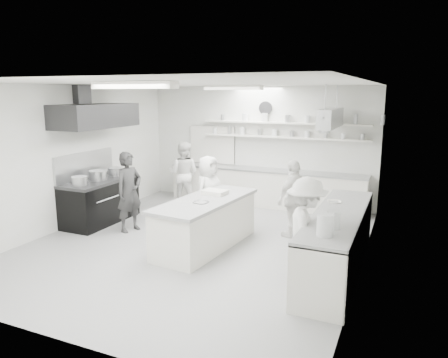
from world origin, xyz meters
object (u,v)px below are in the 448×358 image
at_px(back_counter, 265,188).
at_px(cook_back, 184,174).
at_px(prep_island, 206,224).
at_px(right_counter, 337,243).
at_px(cook_stove, 129,192).
at_px(stove, 100,202).

xyz_separation_m(back_counter, cook_back, (-1.90, -0.81, 0.36)).
distance_m(back_counter, prep_island, 3.26).
distance_m(right_counter, cook_back, 4.99).
bearing_deg(back_counter, cook_back, -156.90).
relative_size(right_counter, prep_island, 1.40).
xyz_separation_m(right_counter, prep_island, (-2.42, 0.14, -0.04)).
height_order(prep_island, cook_stove, cook_stove).
distance_m(prep_island, cook_back, 3.08).
height_order(stove, cook_stove, cook_stove).
relative_size(prep_island, cook_back, 1.44).
bearing_deg(stove, right_counter, -6.52).
xyz_separation_m(prep_island, cook_back, (-1.83, 2.45, 0.38)).
bearing_deg(stove, cook_stove, -14.32).
relative_size(stove, cook_stove, 1.08).
relative_size(prep_island, cook_stove, 1.42).
distance_m(stove, prep_island, 2.87).
xyz_separation_m(stove, prep_island, (2.83, -0.46, -0.02)).
distance_m(right_counter, cook_stove, 4.30).
bearing_deg(prep_island, right_counter, 2.24).
height_order(cook_stove, cook_back, cook_stove).
bearing_deg(right_counter, cook_back, 148.61).
xyz_separation_m(right_counter, cook_stove, (-4.27, 0.35, 0.36)).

